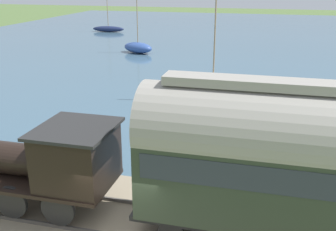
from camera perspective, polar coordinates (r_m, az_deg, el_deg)
harbor_water at (r=53.94m, az=10.37°, el=10.80°), size 80.00×80.00×0.01m
rail_embankment at (r=13.23m, az=-5.33°, el=-15.68°), size 5.59×56.00×0.54m
steam_locomotive at (r=13.42m, az=-17.74°, el=-6.09°), size 2.48×6.55×3.35m
passenger_coach at (r=11.16m, az=16.02°, el=-5.89°), size 2.42×8.12×4.79m
sailboat_black at (r=26.08m, az=6.50°, el=3.66°), size 3.13×4.93×9.29m
sailboat_blue at (r=43.42m, az=-4.38°, el=9.83°), size 2.90×3.99×6.59m
sailboat_navy at (r=61.43m, az=-8.65°, el=12.36°), size 1.50×4.94×7.44m
rowboat_off_pier at (r=22.28m, az=-2.10°, el=-0.66°), size 1.26×2.11×0.30m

